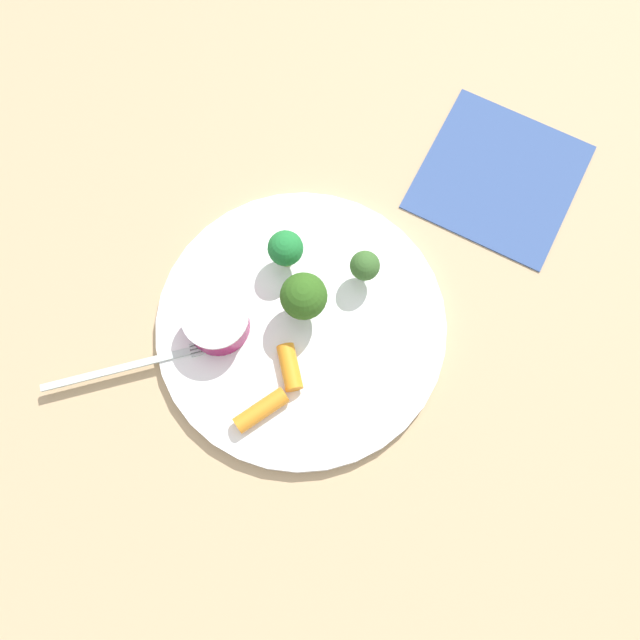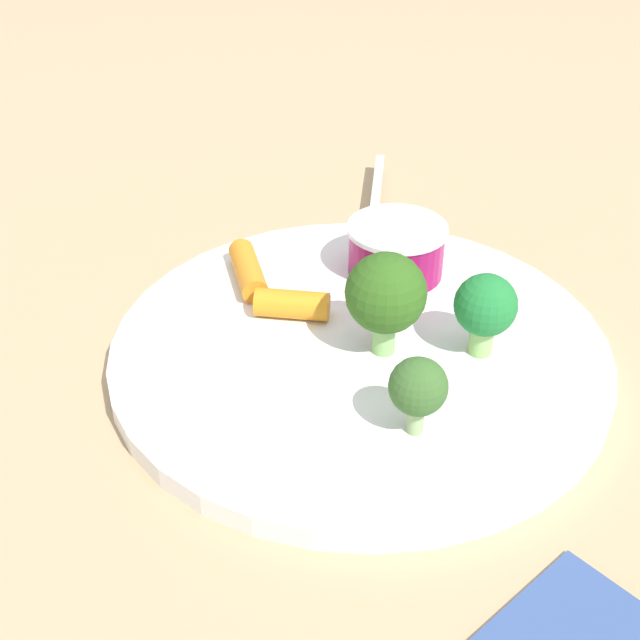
% 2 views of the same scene
% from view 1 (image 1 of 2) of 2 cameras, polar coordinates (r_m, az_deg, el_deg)
% --- Properties ---
extents(ground_plane, '(2.40, 2.40, 0.00)m').
position_cam_1_polar(ground_plane, '(0.65, -1.55, -0.60)').
color(ground_plane, tan).
extents(plate, '(0.27, 0.27, 0.01)m').
position_cam_1_polar(plate, '(0.65, -1.56, -0.45)').
color(plate, white).
rests_on(plate, ground_plane).
extents(sauce_cup, '(0.06, 0.06, 0.03)m').
position_cam_1_polar(sauce_cup, '(0.63, -8.53, -0.09)').
color(sauce_cup, '#8A0D49').
rests_on(sauce_cup, plate).
extents(broccoli_floret_0, '(0.04, 0.04, 0.06)m').
position_cam_1_polar(broccoli_floret_0, '(0.61, -1.55, 1.99)').
color(broccoli_floret_0, '#88BD69').
rests_on(broccoli_floret_0, plate).
extents(broccoli_floret_1, '(0.03, 0.03, 0.05)m').
position_cam_1_polar(broccoli_floret_1, '(0.64, -2.87, 5.90)').
color(broccoli_floret_1, '#91C16A').
rests_on(broccoli_floret_1, plate).
extents(broccoli_floret_2, '(0.03, 0.03, 0.04)m').
position_cam_1_polar(broccoli_floret_2, '(0.64, 3.73, 4.49)').
color(broccoli_floret_2, '#91AF72').
rests_on(broccoli_floret_2, plate).
extents(carrot_stick_0, '(0.05, 0.05, 0.02)m').
position_cam_1_polar(carrot_stick_0, '(0.62, -4.91, -7.44)').
color(carrot_stick_0, orange).
rests_on(carrot_stick_0, plate).
extents(carrot_stick_1, '(0.04, 0.03, 0.02)m').
position_cam_1_polar(carrot_stick_1, '(0.62, -2.73, -3.88)').
color(carrot_stick_1, orange).
rests_on(carrot_stick_1, plate).
extents(fork, '(0.08, 0.15, 0.00)m').
position_cam_1_polar(fork, '(0.65, -15.06, -3.60)').
color(fork, '#B5C1BB').
rests_on(fork, plate).
extents(napkin, '(0.19, 0.19, 0.00)m').
position_cam_1_polar(napkin, '(0.74, 14.62, 11.44)').
color(napkin, '#364F86').
rests_on(napkin, ground_plane).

